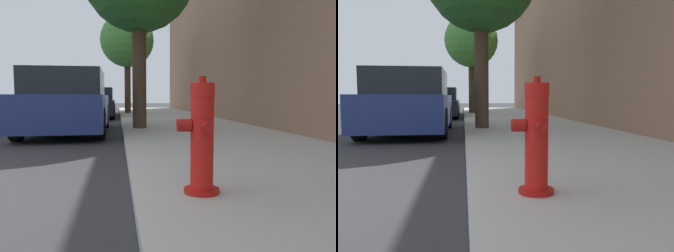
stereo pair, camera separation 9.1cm
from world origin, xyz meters
The scene contains 5 objects.
sidewalk_slab centered at (3.94, 0.00, 0.06)m, with size 3.53×40.00×0.11m.
fire_hydrant centered at (2.73, -0.17, 0.55)m, with size 0.35×0.37×0.94m.
parked_car_near centered at (0.89, 5.38, 0.72)m, with size 1.85×4.00×1.50m.
parked_car_mid centered at (1.07, 11.54, 0.60)m, with size 1.79×4.52×1.24m.
street_tree_far centered at (2.56, 13.00, 3.49)m, with size 2.51×2.51×4.66m.
Camera 1 is at (2.06, -2.71, 0.89)m, focal length 35.00 mm.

